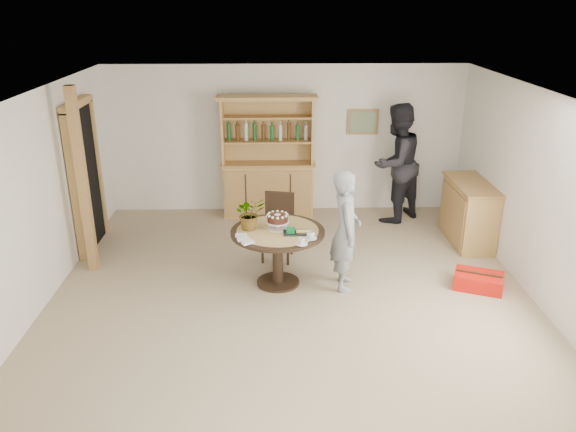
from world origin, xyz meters
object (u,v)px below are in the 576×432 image
Objects in this scene: sideboard at (469,212)px; adult_person at (396,163)px; dining_chair at (278,222)px; dining_table at (278,241)px; teen_boy at (346,230)px; hutch at (268,176)px; red_suitcase at (478,281)px.

adult_person is at bearing 135.48° from sideboard.
sideboard is 1.33× the size of dining_chair.
teen_boy is at bearing -6.71° from dining_table.
sideboard is 0.64× the size of adult_person.
hutch is 1.70× the size of dining_table.
hutch is at bearing 157.47° from red_suitcase.
dining_table is at bearing 86.08° from teen_boy.
sideboard reaches higher than red_suitcase.
adult_person is (1.95, 2.23, 0.37)m from dining_table.
hutch reaches higher than teen_boy.
dining_chair is (0.02, 0.83, -0.07)m from dining_table.
teen_boy is at bearing 25.25° from adult_person.
teen_boy is at bearing -69.41° from hutch.
hutch reaches higher than sideboard.
dining_table is 2.64m from red_suitcase.
dining_table is 0.61× the size of adult_person.
adult_person is at bearing -22.47° from teen_boy.
red_suitcase is at bearing 65.09° from adult_person.
adult_person reaches higher than red_suitcase.
dining_chair is 1.27m from teen_boy.
dining_table is at bearing 9.35° from adult_person.
dining_table is 0.87m from teen_boy.
hutch reaches higher than adult_person.
adult_person is 2.77× the size of red_suitcase.
teen_boy is at bearing -160.55° from red_suitcase.
hutch is 2.13m from adult_person.
red_suitcase is (0.63, -2.42, -0.88)m from adult_person.
dining_chair is at bearing 88.95° from dining_table.
dining_chair is 1.34× the size of red_suitcase.
hutch is at bearing 157.79° from sideboard.
sideboard is at bearing -52.99° from teen_boy.
sideboard is 1.43m from adult_person.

